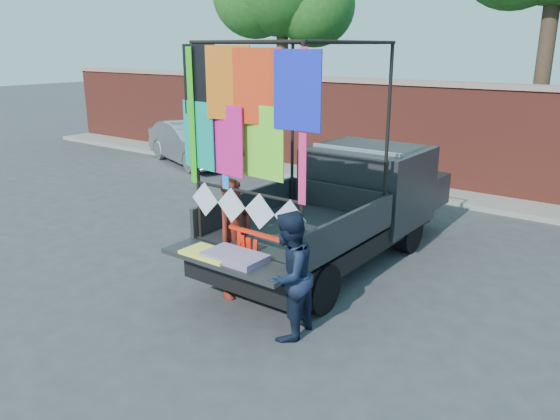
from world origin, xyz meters
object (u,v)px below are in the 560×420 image
Objects in this scene: pickup_truck at (351,203)px; woman at (235,238)px; man at (288,276)px; sedan at (192,143)px.

woman is at bearing -100.34° from pickup_truck.
man is (0.83, -2.94, -0.08)m from pickup_truck.
woman is 1.37m from man.
pickup_truck reaches higher than woman.
pickup_truck is 1.42× the size of sedan.
pickup_truck is 3.25× the size of woman.
woman is at bearing -110.29° from sedan.
man is at bearing -74.23° from pickup_truck.
sedan is at bearing -134.57° from man.
man is at bearing -107.80° from sedan.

